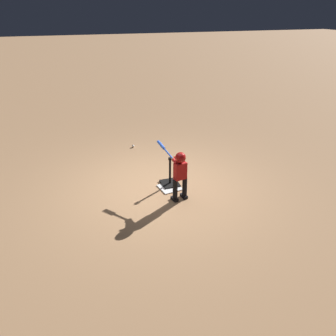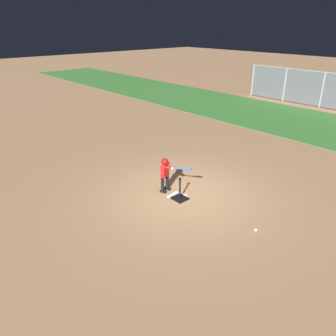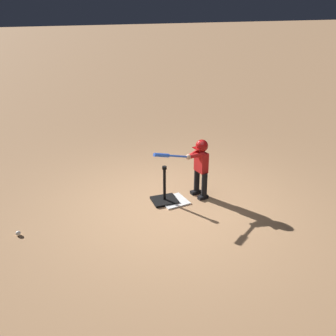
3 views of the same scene
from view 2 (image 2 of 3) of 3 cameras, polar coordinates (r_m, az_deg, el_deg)
ground_plane at (r=9.57m, az=2.98°, el=-4.78°), size 90.00×90.00×0.00m
grass_outfield_strip at (r=17.39m, az=26.62°, el=6.12°), size 56.00×5.77×0.02m
home_plate at (r=9.50m, az=1.68°, el=-4.92°), size 0.50×0.50×0.02m
batting_tee at (r=9.34m, az=2.06°, el=-4.91°), size 0.42×0.38×0.65m
batter_child at (r=9.50m, az=-0.35°, el=-0.54°), size 1.01×0.38×1.05m
baseball at (r=8.29m, az=15.05°, el=-10.37°), size 0.07×0.07×0.07m
bleachers_center at (r=24.15m, az=20.18°, el=13.02°), size 4.10×2.94×1.20m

